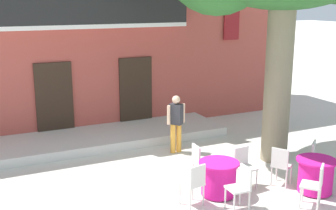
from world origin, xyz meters
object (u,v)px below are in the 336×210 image
cafe_chair_near_tree_1 (200,161)px  cafe_table_middle (316,175)px  cafe_chair_middle_0 (281,164)px  cafe_chair_near_tree_2 (194,182)px  cafe_chair_near_tree_0 (244,164)px  pedestrian_near_entrance (176,121)px  cafe_chair_middle_1 (315,183)px  cafe_chair_middle_3 (318,158)px  cafe_chair_near_tree_3 (241,185)px  cafe_table_near_tree (219,178)px

cafe_chair_near_tree_1 → cafe_table_middle: bearing=-37.2°
cafe_table_middle → cafe_chair_middle_0: cafe_chair_middle_0 is taller
cafe_chair_near_tree_1 → cafe_chair_near_tree_2: bearing=-125.1°
cafe_chair_near_tree_0 → pedestrian_near_entrance: pedestrian_near_entrance is taller
cafe_chair_near_tree_0 → cafe_chair_middle_1: bearing=-64.0°
cafe_chair_near_tree_2 → cafe_chair_middle_3: size_ratio=1.00×
cafe_chair_near_tree_0 → cafe_chair_middle_3: bearing=-12.3°
cafe_chair_near_tree_1 → cafe_chair_near_tree_2: 1.20m
cafe_chair_near_tree_1 → cafe_table_middle: 2.52m
cafe_chair_near_tree_0 → cafe_chair_near_tree_2: same height
cafe_chair_near_tree_0 → cafe_chair_middle_0: bearing=-21.9°
cafe_chair_middle_3 → pedestrian_near_entrance: 3.75m
cafe_chair_near_tree_3 → cafe_chair_middle_1: size_ratio=1.00×
cafe_chair_near_tree_2 → pedestrian_near_entrance: 3.25m
cafe_chair_middle_3 → cafe_table_near_tree: bearing=174.4°
cafe_chair_near_tree_3 → cafe_chair_middle_3: bearing=11.5°
cafe_chair_near_tree_2 → cafe_chair_middle_0: (2.24, 0.05, 0.00)m
cafe_chair_middle_0 → cafe_chair_middle_3: same height
cafe_table_near_tree → cafe_chair_middle_3: (2.52, -0.25, 0.14)m
cafe_chair_near_tree_0 → cafe_chair_middle_3: (1.78, -0.39, 0.00)m
cafe_chair_middle_0 → cafe_table_near_tree: bearing=173.5°
cafe_chair_middle_1 → cafe_chair_near_tree_2: bearing=153.5°
cafe_table_near_tree → cafe_chair_near_tree_1: (-0.03, 0.75, 0.14)m
cafe_chair_near_tree_2 → cafe_table_middle: bearing=-11.4°
cafe_chair_near_tree_1 → cafe_table_middle: size_ratio=1.05×
cafe_chair_near_tree_3 → cafe_chair_middle_3: size_ratio=1.00×
cafe_chair_middle_1 → cafe_chair_middle_3: size_ratio=1.00×
cafe_chair_middle_1 → pedestrian_near_entrance: pedestrian_near_entrance is taller
cafe_chair_near_tree_3 → cafe_chair_middle_1: bearing=-21.5°
pedestrian_near_entrance → cafe_chair_near_tree_0: bearing=-82.3°
cafe_chair_middle_1 → cafe_chair_middle_3: (1.07, 1.06, 0.00)m
cafe_chair_near_tree_2 → cafe_table_middle: 2.75m
cafe_chair_near_tree_3 → cafe_chair_near_tree_0: bearing=52.0°
cafe_chair_near_tree_3 → cafe_chair_middle_1: same height
cafe_chair_near_tree_1 → cafe_chair_near_tree_3: size_ratio=1.00×
cafe_chair_near_tree_3 → cafe_chair_near_tree_2: bearing=145.4°
cafe_chair_near_tree_0 → cafe_chair_middle_0: same height
cafe_table_near_tree → cafe_chair_near_tree_1: size_ratio=0.95×
cafe_chair_near_tree_1 → pedestrian_near_entrance: (0.41, 2.06, 0.37)m
cafe_chair_near_tree_3 → pedestrian_near_entrance: bearing=84.7°
cafe_table_near_tree → cafe_chair_near_tree_1: 0.77m
cafe_table_near_tree → cafe_table_middle: 2.12m
cafe_chair_middle_3 → cafe_chair_near_tree_1: bearing=158.6°
cafe_chair_near_tree_1 → cafe_chair_near_tree_0: bearing=-38.5°
cafe_chair_near_tree_2 → cafe_chair_middle_1: same height
cafe_chair_near_tree_0 → cafe_chair_near_tree_3: same height
cafe_chair_middle_3 → pedestrian_near_entrance: pedestrian_near_entrance is taller
cafe_chair_near_tree_3 → cafe_table_near_tree: bearing=93.4°
cafe_table_near_tree → cafe_chair_middle_3: size_ratio=0.95×
cafe_chair_middle_3 → cafe_chair_near_tree_3: bearing=-168.5°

